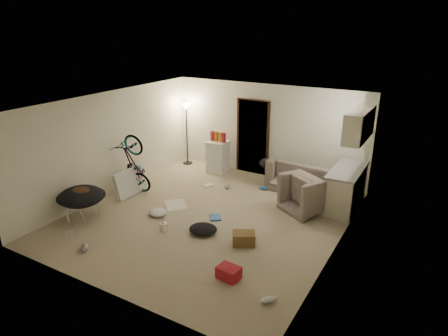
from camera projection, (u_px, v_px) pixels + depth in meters
The scene contains 37 objects.
floor at pixel (209, 217), 8.73m from camera, with size 5.50×6.00×0.02m, color tan.
ceiling at pixel (207, 103), 7.86m from camera, with size 5.50×6.00×0.02m, color white.
wall_back at pixel (267, 131), 10.74m from camera, with size 5.50×0.02×2.50m, color white.
wall_front at pixel (99, 222), 5.85m from camera, with size 5.50×0.02×2.50m, color white.
wall_left at pixel (111, 144), 9.59m from camera, with size 0.02×6.00×2.50m, color white.
wall_right at pixel (341, 189), 7.00m from camera, with size 0.02×6.00×2.50m, color white.
doorway at pixel (253, 137), 10.98m from camera, with size 0.85×0.10×2.04m, color black.
door_trim at pixel (253, 137), 10.95m from camera, with size 0.97×0.04×2.10m, color #311B11.
floor_lamp at pixel (186, 121), 11.56m from camera, with size 0.28×0.28×1.81m.
kitchen_counter at pixel (346, 189), 9.06m from camera, with size 0.60×1.50×0.88m, color beige.
counter_top at pixel (348, 170), 8.90m from camera, with size 0.64×1.54×0.04m, color gray.
kitchen_uppers at pixel (359, 125), 8.48m from camera, with size 0.38×1.40×0.65m, color beige.
sofa at pixel (304, 180), 10.01m from camera, with size 1.84×0.72×0.54m, color #343C34.
armchair at pixel (311, 197), 8.96m from camera, with size 0.96×0.84×0.62m, color #343C34.
bicycle at pixel (135, 177), 9.85m from camera, with size 0.54×1.56×0.82m, color black.
book_asset at pixel (67, 240), 7.78m from camera, with size 0.15×0.20×0.02m, color #AA1921.
mini_fridge at pixel (218, 156), 11.25m from camera, with size 0.52×0.52×0.88m, color white.
snack_box_0 at pixel (213, 136), 11.14m from camera, with size 0.10×0.07×0.30m, color #AA1921.
snack_box_1 at pixel (216, 137), 11.08m from camera, with size 0.10×0.07×0.30m, color #B95817.
snack_box_2 at pixel (220, 138), 11.02m from camera, with size 0.10×0.07×0.30m, color gold.
snack_box_3 at pixel (224, 138), 10.97m from camera, with size 0.10×0.07×0.30m, color #AA1921.
saucer_chair at pixel (82, 200), 8.50m from camera, with size 1.01×1.01×0.72m.
hoodie at pixel (81, 193), 8.39m from camera, with size 0.48×0.40×0.22m, color #492919.
sofa_drape at pixel (270, 164), 10.37m from camera, with size 0.56×0.46×0.28m, color black.
tv_box at pixel (130, 182), 9.76m from camera, with size 0.12×0.98×0.65m, color silver.
drink_case_a at pixel (244, 238), 7.61m from camera, with size 0.42×0.30×0.24m, color brown.
drink_case_b at pixel (229, 273), 6.59m from camera, with size 0.37×0.27×0.21m, color #AA1921.
juicer at pixel (163, 226), 8.12m from camera, with size 0.17×0.17×0.24m.
newspaper at pixel (176, 205), 9.28m from camera, with size 0.46×0.60×0.01m, color silver.
book_blue at pixel (215, 217), 8.66m from camera, with size 0.23×0.31×0.03m, color #3061B0.
book_white at pixel (208, 185), 10.36m from camera, with size 0.19×0.25×0.02m, color silver.
shoe_0 at pixel (263, 188), 10.10m from camera, with size 0.26×0.11×0.10m, color #3061B0.
shoe_1 at pixel (227, 187), 10.18m from camera, with size 0.27×0.11×0.10m, color slate.
shoe_3 at pixel (84, 248), 7.42m from camera, with size 0.30×0.12×0.11m, color slate.
shoe_4 at pixel (269, 299), 6.04m from camera, with size 0.28×0.12×0.10m, color white.
clothes_lump_a at pixel (203, 229), 8.01m from camera, with size 0.57×0.49×0.18m, color black.
clothes_lump_c at pixel (158, 212), 8.77m from camera, with size 0.44×0.38×0.14m, color silver.
Camera 1 is at (4.20, -6.61, 4.00)m, focal length 32.00 mm.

